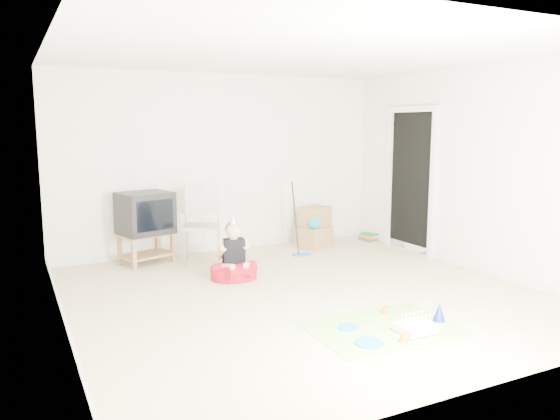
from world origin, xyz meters
name	(u,v)px	position (x,y,z in m)	size (l,w,h in m)	color
ground	(304,294)	(0.00, 0.00, 0.00)	(5.00, 5.00, 0.00)	beige
doorway_recess	(411,182)	(2.48, 1.20, 1.02)	(0.02, 0.90, 2.05)	black
tv_stand	(146,246)	(-1.25, 2.14, 0.25)	(0.77, 0.62, 0.42)	#926842
crt_tv	(145,213)	(-1.25, 2.14, 0.70)	(0.65, 0.54, 0.56)	black
folding_chair	(202,226)	(-0.57, 1.82, 0.52)	(0.61, 0.59, 1.06)	#99999E
cardboard_boxes	(315,228)	(1.30, 2.00, 0.30)	(0.59, 0.54, 0.62)	#A07B4D
floor_mop	(302,238)	(0.85, 1.60, 0.26)	(0.27, 0.35, 1.04)	#225AAE
book_pile	(369,237)	(2.34, 2.05, 0.06)	(0.25, 0.29, 0.12)	#236B38
seated_woman	(234,264)	(-0.47, 0.92, 0.18)	(0.64, 0.64, 0.82)	#B41024
party_mat	(382,328)	(0.15, -1.23, 0.00)	(1.36, 0.98, 0.01)	#FB3485
birthday_cake	(416,328)	(0.34, -1.46, 0.05)	(0.33, 0.27, 0.15)	white
blue_plate_near	(348,328)	(-0.14, -1.10, 0.01)	(0.20, 0.20, 0.01)	blue
blue_plate_far	(369,343)	(-0.18, -1.48, 0.01)	(0.25, 0.25, 0.01)	blue
orange_cup_near	(385,310)	(0.40, -0.94, 0.04)	(0.06, 0.06, 0.07)	orange
orange_cup_far	(404,338)	(0.10, -1.59, 0.05)	(0.07, 0.07, 0.08)	orange
blue_party_hat	(439,312)	(0.74, -1.33, 0.10)	(0.12, 0.12, 0.18)	#162BA0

